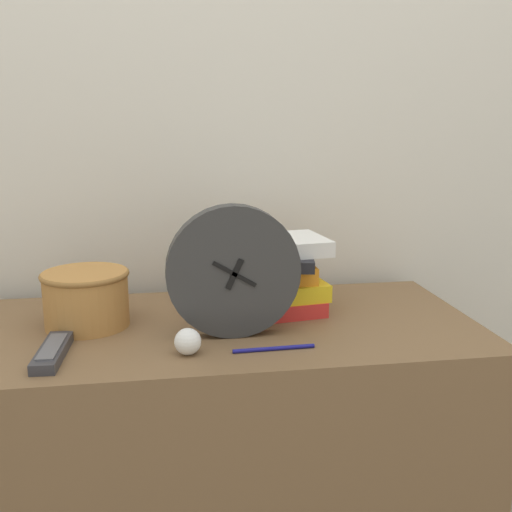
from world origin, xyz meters
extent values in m
cube|color=silver|center=(0.00, 0.60, 1.20)|extent=(6.00, 0.04, 2.40)
cube|color=brown|center=(0.00, 0.26, 0.36)|extent=(1.23, 0.53, 0.72)
cylinder|color=#333333|center=(0.08, 0.19, 0.86)|extent=(0.27, 0.04, 0.27)
cylinder|color=silver|center=(0.08, 0.18, 0.86)|extent=(0.24, 0.01, 0.24)
cube|color=black|center=(0.08, 0.17, 0.86)|extent=(0.04, 0.01, 0.06)
cube|color=black|center=(0.08, 0.17, 0.86)|extent=(0.09, 0.01, 0.06)
cylinder|color=black|center=(0.08, 0.17, 0.86)|extent=(0.01, 0.01, 0.01)
cube|color=red|center=(0.20, 0.32, 0.74)|extent=(0.21, 0.17, 0.03)
cube|color=yellow|center=(0.20, 0.32, 0.77)|extent=(0.22, 0.17, 0.04)
cube|color=orange|center=(0.19, 0.34, 0.81)|extent=(0.19, 0.16, 0.04)
cube|color=#232328|center=(0.18, 0.31, 0.85)|extent=(0.21, 0.17, 0.02)
cube|color=white|center=(0.19, 0.33, 0.87)|extent=(0.26, 0.19, 0.03)
cylinder|color=#B27A3D|center=(-0.22, 0.30, 0.78)|extent=(0.18, 0.18, 0.12)
torus|color=olive|center=(-0.22, 0.30, 0.84)|extent=(0.18, 0.18, 0.01)
cube|color=#333338|center=(-0.26, 0.13, 0.73)|extent=(0.05, 0.17, 0.02)
cube|color=#59595E|center=(-0.26, 0.13, 0.74)|extent=(0.04, 0.13, 0.00)
sphere|color=white|center=(-0.02, 0.10, 0.75)|extent=(0.05, 0.05, 0.05)
cylinder|color=navy|center=(0.15, 0.10, 0.73)|extent=(0.16, 0.01, 0.01)
camera|label=1|loc=(-0.06, -0.96, 1.16)|focal=42.00mm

